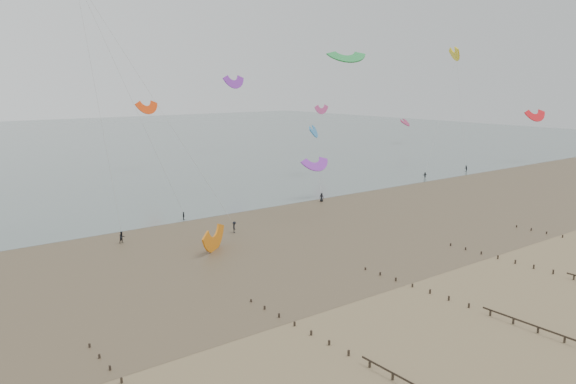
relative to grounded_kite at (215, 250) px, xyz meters
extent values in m
plane|color=brown|center=(7.16, -31.78, 0.00)|extent=(500.00, 500.00, 0.00)
plane|color=#475654|center=(7.16, 168.22, 0.03)|extent=(500.00, 500.00, 0.00)
plane|color=#473A28|center=(7.16, 3.22, 0.01)|extent=(500.00, 500.00, 0.00)
ellipsoid|color=slate|center=(-10.84, -9.78, 0.01)|extent=(23.60, 14.36, 0.01)
ellipsoid|color=slate|center=(19.16, 6.22, 0.01)|extent=(33.64, 18.32, 0.01)
ellipsoid|color=slate|center=(52.16, -1.78, 0.01)|extent=(19.65, 13.67, 0.01)
cube|color=black|center=(-24.84, -27.68, 0.22)|extent=(0.16, 0.16, 0.54)
cube|color=black|center=(-24.84, -25.05, 0.20)|extent=(0.16, 0.16, 0.51)
cube|color=black|center=(-24.84, -22.41, 0.19)|extent=(0.16, 0.16, 0.48)
cube|color=black|center=(-24.84, -19.78, 0.17)|extent=(0.16, 0.16, 0.45)
cube|color=black|center=(-6.84, -40.84, 0.29)|extent=(0.16, 0.16, 0.68)
cube|color=black|center=(-6.84, -38.20, 0.28)|extent=(0.16, 0.16, 0.65)
cube|color=black|center=(-6.84, -35.57, 0.26)|extent=(0.16, 0.16, 0.62)
cube|color=black|center=(-6.84, -32.94, 0.25)|extent=(0.16, 0.16, 0.59)
cube|color=black|center=(-6.84, -30.31, 0.23)|extent=(0.16, 0.16, 0.57)
cube|color=black|center=(-6.84, -27.68, 0.22)|extent=(0.16, 0.16, 0.54)
cube|color=black|center=(-6.84, -25.05, 0.20)|extent=(0.16, 0.16, 0.51)
cube|color=black|center=(-6.84, -22.41, 0.19)|extent=(0.16, 0.16, 0.48)
cube|color=black|center=(-6.84, -19.78, 0.17)|extent=(0.16, 0.16, 0.45)
cube|color=black|center=(11.16, -46.10, 0.32)|extent=(0.16, 0.16, 0.74)
cube|color=black|center=(11.16, -43.47, 0.31)|extent=(0.16, 0.16, 0.71)
cube|color=black|center=(11.16, -40.84, 0.29)|extent=(0.16, 0.16, 0.68)
cube|color=black|center=(11.16, -38.20, 0.28)|extent=(0.16, 0.16, 0.65)
cube|color=black|center=(11.16, -35.57, 0.26)|extent=(0.16, 0.16, 0.62)
cube|color=black|center=(11.16, -32.94, 0.25)|extent=(0.16, 0.16, 0.59)
cube|color=black|center=(11.16, -30.31, 0.23)|extent=(0.16, 0.16, 0.57)
cube|color=black|center=(11.16, -27.68, 0.22)|extent=(0.16, 0.16, 0.54)
cube|color=black|center=(11.16, -25.05, 0.20)|extent=(0.16, 0.16, 0.51)
cube|color=black|center=(11.16, -22.41, 0.19)|extent=(0.16, 0.16, 0.48)
cube|color=black|center=(11.16, -19.78, 0.17)|extent=(0.16, 0.16, 0.45)
cube|color=black|center=(29.16, -38.20, 0.28)|extent=(0.16, 0.16, 0.65)
cube|color=black|center=(29.16, -35.57, 0.26)|extent=(0.16, 0.16, 0.62)
cube|color=black|center=(29.16, -32.94, 0.25)|extent=(0.16, 0.16, 0.59)
cube|color=black|center=(29.16, -30.31, 0.23)|extent=(0.16, 0.16, 0.57)
cube|color=black|center=(29.16, -27.68, 0.22)|extent=(0.16, 0.16, 0.54)
cube|color=black|center=(29.16, -25.05, 0.20)|extent=(0.16, 0.16, 0.51)
cube|color=black|center=(29.16, -22.41, 0.19)|extent=(0.16, 0.16, 0.48)
cube|color=black|center=(29.16, -19.78, 0.17)|extent=(0.16, 0.16, 0.45)
cube|color=black|center=(47.16, -27.68, 0.22)|extent=(0.16, 0.16, 0.54)
cube|color=black|center=(47.16, -25.05, 0.20)|extent=(0.16, 0.16, 0.51)
cube|color=black|center=(47.16, -22.41, 0.19)|extent=(0.16, 0.16, 0.48)
cube|color=black|center=(47.16, -19.78, 0.17)|extent=(0.16, 0.16, 0.45)
imported|color=black|center=(74.54, 21.93, 0.75)|extent=(1.43, 0.63, 1.49)
imported|color=black|center=(4.73, 19.17, 0.76)|extent=(0.55, 0.94, 1.51)
imported|color=black|center=(91.56, 21.68, 0.87)|extent=(1.07, 1.07, 1.75)
imported|color=black|center=(7.37, 6.40, 0.95)|extent=(1.17, 1.41, 1.89)
imported|color=black|center=(-9.50, 11.71, 0.93)|extent=(0.99, 0.82, 1.85)
imported|color=black|center=(34.58, 16.16, 0.91)|extent=(0.98, 1.07, 1.83)
camera|label=1|loc=(-39.55, -69.32, 24.23)|focal=35.00mm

